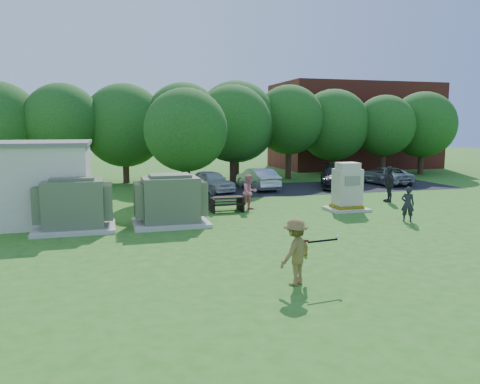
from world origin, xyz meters
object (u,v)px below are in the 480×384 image
object	(u,v)px
car_silver_a	(258,179)
car_silver_b	(384,176)
person_by_generator	(408,204)
car_white	(211,181)
person_at_picnic	(250,192)
person_walking_right	(389,184)
generator_cabinet	(347,190)
transformer_right	(170,201)
transformer_left	(74,205)
picnic_table	(226,202)
car_dark	(336,177)
batter	(296,252)

from	to	relation	value
car_silver_a	car_silver_b	xyz separation A→B (m)	(9.24, 0.18, -0.07)
person_by_generator	car_white	bearing A→B (deg)	-31.13
person_at_picnic	person_walking_right	xyz separation A→B (m)	(7.79, 0.28, 0.10)
generator_cabinet	car_silver_a	size ratio (longest dim) A/B	0.56
transformer_right	car_silver_a	distance (m)	11.42
transformer_right	generator_cabinet	size ratio (longest dim) A/B	1.31
person_at_picnic	car_white	size ratio (longest dim) A/B	0.45
transformer_left	picnic_table	size ratio (longest dim) A/B	1.86
car_white	transformer_left	bearing A→B (deg)	-147.66
picnic_table	car_dark	world-z (taller)	car_dark
picnic_table	person_walking_right	bearing A→B (deg)	2.36
generator_cabinet	person_at_picnic	bearing A→B (deg)	162.26
generator_cabinet	car_dark	bearing A→B (deg)	66.05
transformer_left	car_dark	world-z (taller)	transformer_left
picnic_table	person_by_generator	xyz separation A→B (m)	(6.76, -4.38, 0.31)
transformer_left	transformer_right	world-z (taller)	same
batter	person_by_generator	world-z (taller)	batter
person_walking_right	car_dark	world-z (taller)	person_walking_right
transformer_left	car_silver_a	distance (m)	13.92
transformer_right	person_by_generator	world-z (taller)	transformer_right
picnic_table	car_white	distance (m)	6.84
car_white	person_walking_right	bearing A→B (deg)	-56.70
person_by_generator	car_silver_a	size ratio (longest dim) A/B	0.36
picnic_table	person_at_picnic	bearing A→B (deg)	4.25
person_at_picnic	batter	bearing A→B (deg)	-121.94
car_silver_b	transformer_left	bearing A→B (deg)	19.17
transformer_right	person_walking_right	distance (m)	12.17
picnic_table	car_dark	xyz separation A→B (m)	(9.07, 6.50, 0.27)
batter	person_by_generator	bearing A→B (deg)	-174.47
picnic_table	generator_cabinet	bearing A→B (deg)	-13.33
generator_cabinet	car_silver_a	xyz separation A→B (m)	(-1.80, 8.29, -0.32)
transformer_right	person_walking_right	bearing A→B (deg)	12.63
transformer_left	transformer_right	bearing A→B (deg)	0.00
person_at_picnic	car_silver_a	world-z (taller)	person_at_picnic
person_walking_right	car_white	world-z (taller)	person_walking_right
transformer_left	generator_cabinet	size ratio (longest dim) A/B	1.31
car_dark	person_walking_right	bearing A→B (deg)	-67.20
car_silver_b	person_by_generator	bearing A→B (deg)	54.95
person_at_picnic	car_white	distance (m)	6.73
generator_cabinet	person_walking_right	size ratio (longest dim) A/B	1.21
person_by_generator	car_silver_b	bearing A→B (deg)	-87.94
transformer_left	car_silver_b	bearing A→B (deg)	25.64
transformer_right	person_at_picnic	world-z (taller)	transformer_right
person_walking_right	car_silver_b	bearing A→B (deg)	160.92
picnic_table	car_dark	bearing A→B (deg)	35.62
car_dark	car_silver_b	world-z (taller)	car_dark
transformer_left	generator_cabinet	world-z (taller)	generator_cabinet
car_dark	car_silver_b	xyz separation A→B (m)	(3.97, 0.64, -0.09)
car_silver_b	car_white	bearing A→B (deg)	-4.88
transformer_right	batter	size ratio (longest dim) A/B	1.76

